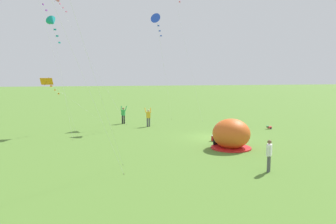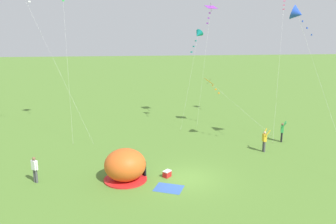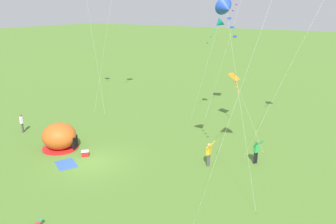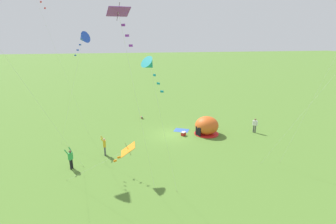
# 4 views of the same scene
# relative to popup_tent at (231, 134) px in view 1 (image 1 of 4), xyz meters

# --- Properties ---
(ground_plane) EXTENTS (300.00, 300.00, 0.00)m
(ground_plane) POSITION_rel_popup_tent_xyz_m (4.03, -0.47, -1.00)
(ground_plane) COLOR #517A2D
(popup_tent) EXTENTS (2.81, 2.81, 2.10)m
(popup_tent) POSITION_rel_popup_tent_xyz_m (0.00, 0.00, 0.00)
(popup_tent) COLOR #D8591E
(popup_tent) RESTS_ON ground
(picnic_blanket) EXTENTS (2.10, 1.92, 0.01)m
(picnic_blanket) POSITION_rel_popup_tent_xyz_m (2.57, -1.69, -0.99)
(picnic_blanket) COLOR #3359A5
(picnic_blanket) RESTS_ON ground
(cooler_box) EXTENTS (0.64, 0.63, 0.44)m
(cooler_box) POSITION_rel_popup_tent_xyz_m (2.74, 0.02, -0.78)
(cooler_box) COLOR red
(cooler_box) RESTS_ON ground
(toddler_crawling) EXTENTS (0.27, 0.55, 0.32)m
(toddler_crawling) POSITION_rel_popup_tent_xyz_m (6.86, -7.24, -0.82)
(toddler_crawling) COLOR red
(toddler_crawling) RESTS_ON ground
(person_near_tent) EXTENTS (0.46, 0.43, 1.72)m
(person_near_tent) POSITION_rel_popup_tent_xyz_m (-5.70, 0.55, -0.03)
(person_near_tent) COLOR #4C4C51
(person_near_tent) RESTS_ON ground
(person_center_field) EXTENTS (0.47, 0.68, 1.89)m
(person_center_field) POSITION_rel_popup_tent_xyz_m (11.31, 3.64, 0.00)
(person_center_field) COLOR #4C4C51
(person_center_field) RESTS_ON ground
(person_flying_kite) EXTENTS (0.63, 0.72, 1.89)m
(person_flying_kite) POSITION_rel_popup_tent_xyz_m (14.02, 5.82, 0.00)
(person_flying_kite) COLOR black
(person_flying_kite) RESTS_ON ground
(kite_orange) EXTENTS (5.25, 5.72, 4.94)m
(kite_orange) POSITION_rel_popup_tent_xyz_m (9.41, 12.78, 3.43)
(kite_orange) COLOR silver
(kite_orange) RESTS_ON ground
(kite_teal) EXTENTS (2.61, 1.98, 9.89)m
(kite_teal) POSITION_rel_popup_tent_xyz_m (7.81, 12.17, 8.37)
(kite_teal) COLOR silver
(kite_teal) RESTS_ON ground
(kite_pink) EXTENTS (4.16, 7.19, 13.42)m
(kite_pink) POSITION_rel_popup_tent_xyz_m (16.60, 12.03, 11.54)
(kite_pink) COLOR silver
(kite_pink) RESTS_ON ground
(kite_blue) EXTENTS (4.20, 3.29, 11.37)m
(kite_blue) POSITION_rel_popup_tent_xyz_m (12.56, 2.45, 9.75)
(kite_blue) COLOR silver
(kite_blue) RESTS_ON ground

